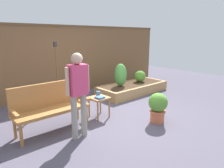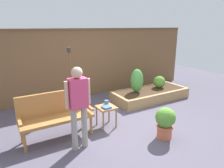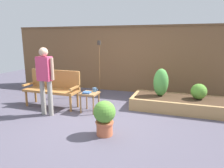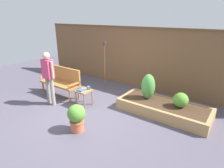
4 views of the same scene
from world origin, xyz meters
The scene contains 12 objects.
ground_plane centered at (0.00, 0.00, 0.00)m, with size 14.00×14.00×0.00m, color #514C5B.
fence_back centered at (0.00, 2.60, 1.09)m, with size 8.40×0.14×2.16m.
garden_bench centered at (-1.45, 0.46, 0.54)m, with size 1.44×0.48×0.94m.
side_table centered at (-0.34, 0.33, 0.40)m, with size 0.40×0.40×0.48m.
cup_on_table centered at (-0.26, 0.45, 0.53)m, with size 0.13×0.09×0.10m.
book_on_table centered at (-0.37, 0.25, 0.50)m, with size 0.18×0.17×0.04m, color #38609E.
potted_boxwood centered at (0.45, -0.72, 0.37)m, with size 0.41×0.41×0.65m.
raised_planter_bed centered at (1.74, 1.22, 0.15)m, with size 2.40×1.00×0.30m.
shrub_near_bench centered at (1.23, 1.27, 0.65)m, with size 0.38×0.38×0.71m.
shrub_far_corner centered at (2.14, 1.27, 0.49)m, with size 0.38×0.38×0.38m.
tiki_torch centered at (-0.66, 1.72, 1.16)m, with size 0.10×0.10×1.69m.
person_by_bench centered at (-1.19, -0.19, 0.93)m, with size 0.47×0.20×1.56m.
Camera 1 is at (-2.99, -3.15, 1.84)m, focal length 32.27 mm.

